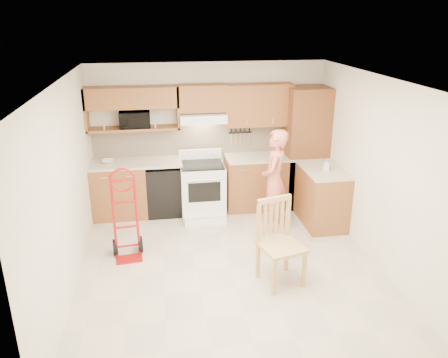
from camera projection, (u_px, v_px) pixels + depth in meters
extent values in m
cube|color=beige|center=(230.00, 268.00, 6.03)|extent=(4.00, 4.50, 0.02)
cube|color=white|center=(231.00, 80.00, 5.15)|extent=(4.00, 4.50, 0.02)
cube|color=white|center=(209.00, 136.00, 7.69)|extent=(4.00, 0.02, 2.50)
cube|color=white|center=(277.00, 282.00, 3.50)|extent=(4.00, 0.02, 2.50)
cube|color=white|center=(64.00, 191.00, 5.31)|extent=(0.02, 4.50, 2.50)
cube|color=white|center=(379.00, 173.00, 5.88)|extent=(0.02, 4.50, 2.50)
cube|color=beige|center=(209.00, 139.00, 7.68)|extent=(3.92, 0.03, 0.55)
cube|color=brown|center=(120.00, 190.00, 7.46)|extent=(0.90, 0.60, 0.90)
cube|color=black|center=(165.00, 189.00, 7.57)|extent=(0.60, 0.60, 0.85)
cube|color=brown|center=(258.00, 183.00, 7.80)|extent=(1.14, 0.60, 0.90)
cube|color=beige|center=(136.00, 163.00, 7.34)|extent=(1.50, 0.63, 0.04)
cube|color=beige|center=(259.00, 157.00, 7.63)|extent=(1.14, 0.63, 0.04)
cube|color=brown|center=(322.00, 197.00, 7.18)|extent=(0.60, 1.00, 0.90)
cube|color=beige|center=(324.00, 170.00, 7.02)|extent=(0.63, 1.00, 0.04)
cube|color=brown|center=(305.00, 148.00, 7.70)|extent=(0.70, 0.60, 2.10)
cube|color=brown|center=(132.00, 97.00, 7.09)|extent=(1.50, 0.33, 0.34)
cube|color=brown|center=(134.00, 129.00, 7.27)|extent=(1.50, 0.33, 0.04)
cube|color=brown|center=(202.00, 98.00, 7.26)|extent=(0.76, 0.33, 0.44)
cube|color=brown|center=(258.00, 105.00, 7.45)|extent=(1.14, 0.33, 0.70)
cube|color=white|center=(203.00, 117.00, 7.31)|extent=(0.76, 0.46, 0.14)
imported|color=black|center=(135.00, 119.00, 7.22)|extent=(0.50, 0.34, 0.27)
imported|color=#DE7457|center=(274.00, 180.00, 6.89)|extent=(0.59, 0.69, 1.61)
imported|color=white|center=(327.00, 165.00, 6.89)|extent=(0.11, 0.11, 0.19)
imported|color=white|center=(109.00, 162.00, 7.26)|extent=(0.23, 0.23, 0.05)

